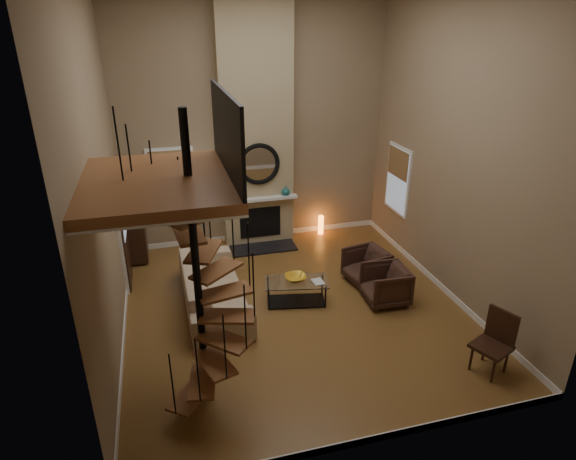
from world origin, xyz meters
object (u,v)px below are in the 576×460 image
object	(u,v)px
floor_lamp	(202,198)
armchair_near	(369,265)
sofa	(212,286)
side_chair	(495,340)
hutch	(135,219)
armchair_far	(389,284)
coffee_table	(296,289)
accent_lamp	(321,225)

from	to	relation	value
floor_lamp	armchair_near	bearing A→B (deg)	-31.54
sofa	side_chair	xyz separation A→B (m)	(3.85, -2.92, 0.13)
armchair_near	floor_lamp	distance (m)	3.75
armchair_near	side_chair	xyz separation A→B (m)	(0.70, -2.96, 0.17)
hutch	armchair_far	distance (m)	5.50
side_chair	armchair_far	bearing A→B (deg)	106.74
hutch	side_chair	size ratio (longest dim) A/B	1.75
sofa	side_chair	bearing A→B (deg)	-127.86
floor_lamp	side_chair	size ratio (longest dim) A/B	1.67
hutch	armchair_near	distance (m)	5.06
armchair_far	side_chair	world-z (taller)	side_chair
side_chair	hutch	bearing A→B (deg)	134.96
sofa	armchair_near	bearing A→B (deg)	-89.87
armchair_near	sofa	bearing A→B (deg)	-100.06
armchair_near	side_chair	world-z (taller)	side_chair
hutch	sofa	world-z (taller)	hutch
coffee_table	hutch	bearing A→B (deg)	137.37
floor_lamp	accent_lamp	distance (m)	3.16
coffee_table	accent_lamp	xyz separation A→B (m)	(1.45, 2.85, -0.03)
sofa	coffee_table	distance (m)	1.55
sofa	accent_lamp	world-z (taller)	sofa
hutch	coffee_table	distance (m)	3.94
accent_lamp	armchair_far	bearing A→B (deg)	-85.79
hutch	side_chair	bearing A→B (deg)	-45.04
armchair_near	hutch	bearing A→B (deg)	-127.41
coffee_table	floor_lamp	size ratio (longest dim) A/B	0.74
armchair_near	armchair_far	distance (m)	0.79
armchair_far	hutch	bearing A→B (deg)	-121.05
hutch	armchair_far	xyz separation A→B (m)	(4.55, -3.03, -0.60)
armchair_far	floor_lamp	size ratio (longest dim) A/B	0.47
armchair_far	side_chair	distance (m)	2.28
armchair_near	accent_lamp	distance (m)	2.47
armchair_near	accent_lamp	world-z (taller)	armchair_near
sofa	armchair_near	size ratio (longest dim) A/B	3.50
armchair_near	coffee_table	distance (m)	1.68
sofa	floor_lamp	xyz separation A→B (m)	(0.08, 1.93, 1.02)
coffee_table	floor_lamp	world-z (taller)	floor_lamp
sofa	armchair_far	size ratio (longest dim) A/B	3.40
armchair_far	accent_lamp	world-z (taller)	armchair_far
hutch	armchair_near	bearing A→B (deg)	-26.52
coffee_table	floor_lamp	distance (m)	2.91
armchair_near	floor_lamp	size ratio (longest dim) A/B	0.45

